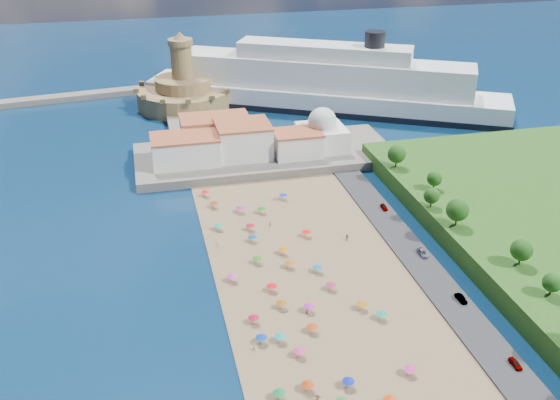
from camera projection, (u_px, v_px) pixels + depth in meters
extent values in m
plane|color=#071938|center=(288.00, 275.00, 154.53)|extent=(700.00, 700.00, 0.00)
cube|color=#59544C|center=(265.00, 155.00, 219.35)|extent=(90.00, 36.00, 3.00)
cube|color=#59544C|center=(192.00, 127.00, 245.37)|extent=(18.00, 70.00, 2.40)
cube|color=silver|center=(185.00, 150.00, 207.41)|extent=(22.00, 14.00, 9.00)
cube|color=silver|center=(243.00, 140.00, 212.82)|extent=(18.00, 16.00, 11.00)
cube|color=silver|center=(297.00, 144.00, 213.72)|extent=(16.00, 12.00, 8.00)
cube|color=silver|center=(215.00, 132.00, 221.82)|extent=(24.00, 14.00, 10.00)
cube|color=silver|center=(322.00, 138.00, 219.26)|extent=(16.00, 16.00, 8.00)
sphere|color=silver|center=(322.00, 122.00, 216.56)|extent=(10.00, 10.00, 10.00)
cylinder|color=silver|center=(323.00, 111.00, 214.85)|extent=(1.20, 1.20, 1.60)
cylinder|color=#99804C|center=(184.00, 98.00, 270.18)|extent=(40.00, 40.00, 8.00)
cylinder|color=#99804C|center=(183.00, 83.00, 267.26)|extent=(24.00, 24.00, 5.00)
cylinder|color=#99804C|center=(182.00, 62.00, 262.98)|extent=(9.00, 9.00, 14.00)
cylinder|color=#99804C|center=(180.00, 42.00, 259.29)|extent=(10.40, 10.40, 2.40)
cone|color=#99804C|center=(180.00, 35.00, 258.08)|extent=(6.00, 6.00, 3.00)
cube|color=black|center=(322.00, 106.00, 269.55)|extent=(148.36, 93.53, 2.51)
cube|color=white|center=(323.00, 98.00, 268.02)|extent=(147.29, 92.71, 9.29)
cube|color=white|center=(324.00, 73.00, 263.15)|extent=(118.02, 74.53, 12.38)
cube|color=white|center=(324.00, 51.00, 258.97)|extent=(70.54, 46.67, 6.19)
cylinder|color=black|center=(375.00, 39.00, 251.52)|extent=(8.25, 8.25, 6.19)
cone|color=red|center=(390.00, 398.00, 114.28)|extent=(2.50, 2.50, 0.60)
cylinder|color=gray|center=(232.00, 278.00, 150.77)|extent=(0.07, 0.07, 2.00)
cone|color=#CB2BAA|center=(232.00, 275.00, 150.37)|extent=(2.50, 2.50, 0.60)
cylinder|color=gray|center=(307.00, 387.00, 118.07)|extent=(0.07, 0.07, 2.00)
cone|color=#A7320D|center=(308.00, 383.00, 117.66)|extent=(2.50, 2.50, 0.60)
cylinder|color=gray|center=(257.00, 260.00, 158.07)|extent=(0.07, 0.07, 2.00)
cone|color=#287815|center=(257.00, 257.00, 157.66)|extent=(2.50, 2.50, 0.60)
cylinder|color=gray|center=(289.00, 265.00, 156.23)|extent=(0.07, 0.07, 2.00)
cone|color=#9D560E|center=(289.00, 262.00, 155.83)|extent=(2.50, 2.50, 0.60)
cylinder|color=gray|center=(318.00, 269.00, 154.38)|extent=(0.07, 0.07, 2.00)
cone|color=#106398|center=(318.00, 266.00, 153.97)|extent=(2.50, 2.50, 0.60)
cylinder|color=gray|center=(331.00, 287.00, 147.66)|extent=(0.07, 0.07, 2.00)
cone|color=#A42354|center=(331.00, 284.00, 147.25)|extent=(2.50, 2.50, 0.60)
cylinder|color=gray|center=(250.00, 227.00, 173.29)|extent=(0.07, 0.07, 2.00)
cone|color=#A90D23|center=(250.00, 225.00, 172.89)|extent=(2.50, 2.50, 0.60)
cylinder|color=gray|center=(214.00, 205.00, 185.64)|extent=(0.07, 0.07, 2.00)
cone|color=#863A0C|center=(214.00, 202.00, 185.23)|extent=(2.50, 2.50, 0.60)
cylinder|color=gray|center=(362.00, 306.00, 140.82)|extent=(0.07, 0.07, 2.00)
cone|color=#9F650E|center=(362.00, 303.00, 140.41)|extent=(2.50, 2.50, 0.60)
cylinder|color=gray|center=(272.00, 288.00, 147.15)|extent=(0.07, 0.07, 2.00)
cone|color=red|center=(272.00, 285.00, 146.75)|extent=(2.50, 2.50, 0.60)
cylinder|color=gray|center=(309.00, 308.00, 140.11)|extent=(0.07, 0.07, 2.00)
cone|color=purple|center=(309.00, 305.00, 139.71)|extent=(2.50, 2.50, 0.60)
cylinder|color=gray|center=(279.00, 395.00, 116.14)|extent=(0.07, 0.07, 2.00)
cone|color=#126A37|center=(279.00, 392.00, 115.74)|extent=(2.50, 2.50, 0.60)
cylinder|color=gray|center=(283.00, 251.00, 161.98)|extent=(0.07, 0.07, 2.00)
cone|color=#CC5D09|center=(283.00, 248.00, 161.57)|extent=(2.50, 2.50, 0.60)
cylinder|color=gray|center=(280.00, 339.00, 130.69)|extent=(0.07, 0.07, 2.00)
cone|color=#0F8D81|center=(280.00, 335.00, 130.28)|extent=(2.50, 2.50, 0.60)
cylinder|color=gray|center=(381.00, 316.00, 137.55)|extent=(0.07, 0.07, 2.00)
cone|color=#0E876A|center=(382.00, 313.00, 137.15)|extent=(2.50, 2.50, 0.60)
cylinder|color=gray|center=(205.00, 194.00, 192.38)|extent=(0.07, 0.07, 2.00)
cone|color=#FF0B16|center=(205.00, 191.00, 191.97)|extent=(2.50, 2.50, 0.60)
cylinder|color=gray|center=(307.00, 234.00, 170.17)|extent=(0.07, 0.07, 2.00)
cone|color=#FF120B|center=(307.00, 231.00, 169.76)|extent=(2.50, 2.50, 0.60)
cylinder|color=gray|center=(281.00, 305.00, 141.19)|extent=(0.07, 0.07, 2.00)
cone|color=#84580C|center=(281.00, 302.00, 140.78)|extent=(2.50, 2.50, 0.60)
cylinder|color=gray|center=(299.00, 353.00, 126.64)|extent=(0.07, 0.07, 2.00)
cone|color=#C72A71|center=(299.00, 350.00, 126.24)|extent=(2.50, 2.50, 0.60)
cylinder|color=gray|center=(348.00, 384.00, 118.89)|extent=(0.07, 0.07, 2.00)
cone|color=#0C1EA5|center=(349.00, 380.00, 118.48)|extent=(2.50, 2.50, 0.60)
cylinder|color=gray|center=(254.00, 320.00, 136.34)|extent=(0.07, 0.07, 2.00)
cone|color=#A60D2C|center=(254.00, 317.00, 135.94)|extent=(2.50, 2.50, 0.60)
cylinder|color=gray|center=(283.00, 197.00, 190.41)|extent=(0.07, 0.07, 2.00)
cone|color=#0E2BB9|center=(283.00, 194.00, 190.01)|extent=(2.50, 2.50, 0.60)
cylinder|color=gray|center=(312.00, 329.00, 133.59)|extent=(0.07, 0.07, 2.00)
cone|color=#B03C0E|center=(312.00, 325.00, 133.18)|extent=(2.50, 2.50, 0.60)
cylinder|color=gray|center=(410.00, 371.00, 121.92)|extent=(0.07, 0.07, 2.00)
cone|color=#C22982|center=(410.00, 368.00, 121.52)|extent=(2.50, 2.50, 0.60)
cylinder|color=gray|center=(218.00, 227.00, 173.59)|extent=(0.07, 0.07, 2.00)
cone|color=#0F8F7E|center=(218.00, 224.00, 173.18)|extent=(2.50, 2.50, 0.60)
cylinder|color=gray|center=(261.00, 340.00, 130.39)|extent=(0.07, 0.07, 2.00)
cone|color=navy|center=(261.00, 336.00, 129.98)|extent=(2.50, 2.50, 0.60)
cylinder|color=gray|center=(240.00, 210.00, 182.76)|extent=(0.07, 0.07, 2.00)
cone|color=#A62378|center=(240.00, 207.00, 182.36)|extent=(2.50, 2.50, 0.60)
cylinder|color=gray|center=(261.00, 210.00, 182.38)|extent=(0.07, 0.07, 2.00)
cone|color=#167715|center=(261.00, 208.00, 181.97)|extent=(2.50, 2.50, 0.60)
cylinder|color=gray|center=(252.00, 239.00, 167.70)|extent=(0.07, 0.07, 2.00)
cone|color=#0B4690|center=(252.00, 236.00, 167.30)|extent=(2.50, 2.50, 0.60)
imported|color=tan|center=(254.00, 347.00, 128.47)|extent=(0.76, 0.72, 1.75)
imported|color=tan|center=(308.00, 310.00, 139.63)|extent=(0.90, 1.05, 1.82)
imported|color=tan|center=(272.00, 198.00, 190.13)|extent=(1.27, 1.30, 1.78)
imported|color=tan|center=(347.00, 237.00, 168.60)|extent=(1.23, 1.83, 1.90)
imported|color=tan|center=(318.00, 398.00, 115.75)|extent=(1.74, 1.06, 1.78)
imported|color=tan|center=(217.00, 244.00, 165.47)|extent=(1.28, 1.36, 1.85)
imported|color=tan|center=(270.00, 224.00, 175.15)|extent=(0.79, 0.97, 1.87)
imported|color=gray|center=(423.00, 253.00, 161.12)|extent=(1.93, 4.62, 1.34)
imported|color=gray|center=(516.00, 363.00, 123.81)|extent=(1.49, 3.56, 1.21)
imported|color=gray|center=(461.00, 298.00, 143.32)|extent=(1.56, 3.90, 1.26)
imported|color=gray|center=(384.00, 207.00, 184.25)|extent=(1.82, 3.82, 1.26)
cylinder|color=#382314|center=(550.00, 291.00, 135.95)|extent=(0.50, 0.50, 2.39)
sphere|color=#14380F|center=(552.00, 282.00, 134.98)|extent=(4.31, 4.31, 4.31)
cylinder|color=#382314|center=(520.00, 259.00, 146.88)|extent=(0.50, 0.50, 2.89)
sphere|color=#14380F|center=(522.00, 250.00, 145.70)|extent=(5.21, 5.21, 5.21)
cylinder|color=#382314|center=(456.00, 220.00, 163.76)|extent=(0.50, 0.50, 3.32)
sphere|color=#14380F|center=(457.00, 210.00, 162.41)|extent=(5.98, 5.98, 5.98)
cylinder|color=#382314|center=(431.00, 203.00, 173.54)|extent=(0.50, 0.50, 2.48)
sphere|color=#14380F|center=(432.00, 196.00, 172.53)|extent=(4.47, 4.47, 4.47)
cylinder|color=#382314|center=(434.00, 185.00, 183.80)|extent=(0.50, 0.50, 2.44)
sphere|color=#14380F|center=(434.00, 179.00, 182.81)|extent=(4.40, 4.40, 4.40)
cylinder|color=#382314|center=(396.00, 162.00, 198.09)|extent=(0.50, 0.50, 3.21)
sphere|color=#14380F|center=(397.00, 154.00, 196.79)|extent=(5.78, 5.78, 5.78)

